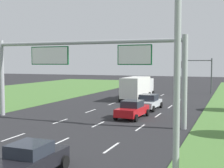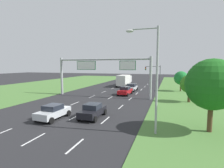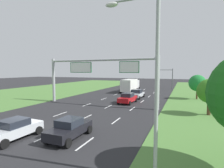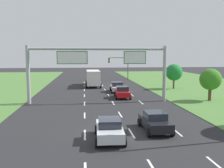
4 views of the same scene
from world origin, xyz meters
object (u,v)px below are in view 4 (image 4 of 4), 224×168
(car_mid_lane, at_px, (109,129))
(roadside_tree_mid, at_px, (210,80))
(roadside_tree_far, at_px, (174,72))
(sign_gantry, at_px, (99,63))
(car_near_red, at_px, (155,121))
(traffic_light_mast, at_px, (120,64))
(car_far_ahead, at_px, (122,92))
(box_truck, at_px, (93,77))
(car_lead_silver, at_px, (117,87))

(car_mid_lane, bearing_deg, roadside_tree_mid, 44.93)
(roadside_tree_far, bearing_deg, sign_gantry, -141.55)
(car_near_red, relative_size, traffic_light_mast, 0.71)
(car_mid_lane, height_order, car_far_ahead, car_far_ahead)
(traffic_light_mast, bearing_deg, roadside_tree_far, -67.18)
(sign_gantry, distance_m, roadside_tree_far, 17.52)
(box_truck, height_order, roadside_tree_mid, roadside_tree_mid)
(box_truck, height_order, traffic_light_mast, traffic_light_mast)
(car_near_red, relative_size, car_lead_silver, 0.92)
(car_mid_lane, relative_size, roadside_tree_mid, 0.96)
(car_lead_silver, bearing_deg, roadside_tree_far, 14.40)
(box_truck, relative_size, traffic_light_mast, 1.49)
(sign_gantry, xyz_separation_m, roadside_tree_far, (13.63, 10.82, -2.01))
(sign_gantry, bearing_deg, roadside_tree_mid, -3.02)
(roadside_tree_mid, xyz_separation_m, roadside_tree_far, (-0.52, 11.57, 0.12))
(car_near_red, height_order, car_mid_lane, car_near_red)
(car_lead_silver, bearing_deg, traffic_light_mast, 82.26)
(car_near_red, height_order, roadside_tree_mid, roadside_tree_mid)
(sign_gantry, relative_size, roadside_tree_far, 3.97)
(car_lead_silver, height_order, car_far_ahead, car_lead_silver)
(traffic_light_mast, xyz_separation_m, roadside_tree_mid, (7.55, -28.28, -1.10))
(car_lead_silver, distance_m, box_truck, 8.72)
(car_near_red, distance_m, car_far_ahead, 15.26)
(car_mid_lane, xyz_separation_m, sign_gantry, (0.09, 13.96, 4.14))
(car_lead_silver, height_order, box_truck, box_truck)
(car_near_red, bearing_deg, roadside_tree_mid, 47.20)
(car_far_ahead, xyz_separation_m, traffic_light_mast, (3.19, 24.59, 3.07))
(car_mid_lane, distance_m, sign_gantry, 14.56)
(car_far_ahead, relative_size, roadside_tree_far, 0.99)
(car_near_red, distance_m, roadside_tree_mid, 15.77)
(box_truck, distance_m, sign_gantry, 16.76)
(car_lead_silver, xyz_separation_m, traffic_light_mast, (3.16, 19.00, 3.08))
(traffic_light_mast, xyz_separation_m, roadside_tree_far, (7.03, -16.71, -0.97))
(car_mid_lane, relative_size, roadside_tree_far, 0.92)
(car_lead_silver, distance_m, roadside_tree_far, 10.66)
(car_far_ahead, height_order, traffic_light_mast, traffic_light_mast)
(car_far_ahead, bearing_deg, box_truck, 107.78)
(car_mid_lane, xyz_separation_m, roadside_tree_mid, (14.24, 13.21, 2.01))
(car_mid_lane, relative_size, traffic_light_mast, 0.71)
(car_near_red, distance_m, sign_gantry, 13.48)
(car_mid_lane, xyz_separation_m, roadside_tree_far, (13.72, 24.78, 2.14))
(box_truck, height_order, sign_gantry, sign_gantry)
(car_near_red, xyz_separation_m, traffic_light_mast, (2.98, 39.84, 3.11))
(car_lead_silver, height_order, sign_gantry, sign_gantry)
(car_lead_silver, height_order, car_mid_lane, car_lead_silver)
(sign_gantry, height_order, traffic_light_mast, sign_gantry)
(car_lead_silver, xyz_separation_m, car_far_ahead, (-0.03, -5.58, 0.01))
(car_lead_silver, relative_size, traffic_light_mast, 0.77)
(car_lead_silver, relative_size, roadside_tree_far, 1.00)
(car_far_ahead, relative_size, sign_gantry, 0.25)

